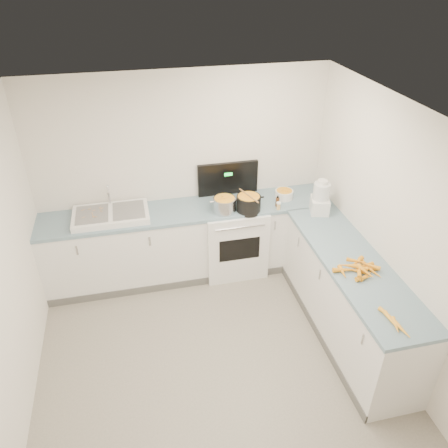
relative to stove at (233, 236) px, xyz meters
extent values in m
cube|color=white|center=(-0.55, 0.01, -0.02)|extent=(3.50, 0.60, 0.90)
cube|color=#7493A5|center=(-0.55, 0.01, 0.45)|extent=(3.50, 0.62, 0.04)
cube|color=white|center=(0.90, -1.39, -0.02)|extent=(0.60, 2.20, 0.90)
cube|color=#7493A5|center=(0.90, -1.39, 0.45)|extent=(0.62, 2.20, 0.04)
cube|color=white|center=(0.00, -0.01, -0.02)|extent=(0.76, 0.65, 0.90)
cube|color=black|center=(0.00, 0.29, 0.68)|extent=(0.76, 0.05, 0.42)
cube|color=white|center=(-1.45, 0.01, 0.50)|extent=(0.86, 0.52, 0.07)
cube|color=slate|center=(-1.65, 0.01, 0.54)|extent=(0.36, 0.42, 0.01)
cube|color=slate|center=(-1.25, 0.01, 0.54)|extent=(0.36, 0.42, 0.01)
cylinder|color=silver|center=(-1.45, 0.23, 0.66)|extent=(0.03, 0.03, 0.24)
cylinder|color=silver|center=(-0.14, -0.14, 0.54)|extent=(0.32, 0.32, 0.20)
cylinder|color=black|center=(0.14, -0.18, 0.55)|extent=(0.34, 0.34, 0.21)
cylinder|color=#AD7A47|center=(0.14, -0.18, 0.66)|extent=(0.14, 0.38, 0.02)
cylinder|color=white|center=(0.65, 0.01, 0.52)|extent=(0.29, 0.29, 0.10)
cylinder|color=#593319|center=(0.51, -0.16, 0.52)|extent=(0.05, 0.05, 0.11)
cylinder|color=#E5B266|center=(0.50, -0.24, 0.50)|extent=(0.04, 0.04, 0.08)
cube|color=white|center=(0.94, -0.40, 0.56)|extent=(0.26, 0.29, 0.18)
cylinder|color=silver|center=(0.94, -0.40, 0.74)|extent=(0.19, 0.19, 0.19)
cylinder|color=white|center=(0.94, -0.40, 0.86)|extent=(0.11, 0.11, 0.04)
cone|color=#FCA11E|center=(0.84, -1.57, 0.49)|extent=(0.14, 0.19, 0.05)
cone|color=#FCA11E|center=(0.69, -1.54, 0.49)|extent=(0.07, 0.18, 0.05)
cone|color=#FCA11E|center=(0.96, -1.55, 0.49)|extent=(0.19, 0.08, 0.05)
cone|color=#FCA11E|center=(0.98, -1.60, 0.48)|extent=(0.09, 0.20, 0.04)
cone|color=#FCA11E|center=(0.88, -1.64, 0.48)|extent=(0.17, 0.12, 0.04)
cone|color=#FCA11E|center=(0.82, -1.54, 0.49)|extent=(0.20, 0.14, 0.04)
cone|color=#FCA11E|center=(0.84, -1.67, 0.49)|extent=(0.17, 0.06, 0.05)
cone|color=#FCA11E|center=(0.96, -1.48, 0.49)|extent=(0.05, 0.21, 0.04)
cone|color=#FCA11E|center=(0.93, -1.50, 0.49)|extent=(0.21, 0.07, 0.05)
cone|color=#FCA11E|center=(0.71, -1.52, 0.49)|extent=(0.21, 0.09, 0.05)
cone|color=#FCA11E|center=(0.78, -1.50, 0.52)|extent=(0.18, 0.11, 0.05)
cone|color=#FCA11E|center=(0.88, -1.61, 0.52)|extent=(0.10, 0.20, 0.05)
cone|color=#FCA11E|center=(0.87, -1.46, 0.53)|extent=(0.18, 0.13, 0.04)
cone|color=#FCA11E|center=(0.97, -1.54, 0.52)|extent=(0.18, 0.17, 0.04)
cone|color=#FCA11E|center=(0.86, -1.53, 0.51)|extent=(0.16, 0.13, 0.04)
cone|color=#FCA11E|center=(0.87, -1.46, 0.51)|extent=(0.20, 0.16, 0.05)
cone|color=#FCA11E|center=(0.83, -1.60, 0.52)|extent=(0.12, 0.18, 0.04)
cone|color=#FFA726|center=(0.83, -2.34, 0.49)|extent=(0.06, 0.19, 0.04)
cone|color=#FFA726|center=(0.80, -2.28, 0.49)|extent=(0.08, 0.17, 0.04)
cone|color=#FFA726|center=(0.80, -2.22, 0.49)|extent=(0.04, 0.19, 0.04)
cone|color=#FFA726|center=(0.80, -2.16, 0.49)|extent=(0.10, 0.19, 0.04)
cube|color=tan|center=(-1.64, -0.04, 0.55)|extent=(0.01, 0.05, 0.00)
cube|color=tan|center=(-1.75, -0.04, 0.54)|extent=(0.04, 0.02, 0.00)
cube|color=tan|center=(-1.63, 0.09, 0.55)|extent=(0.04, 0.03, 0.00)
cube|color=tan|center=(-1.57, 0.14, 0.54)|extent=(0.02, 0.03, 0.00)
cube|color=tan|center=(-1.63, -0.06, 0.54)|extent=(0.01, 0.03, 0.00)
cube|color=tan|center=(-1.68, 0.13, 0.55)|extent=(0.04, 0.03, 0.00)
cube|color=tan|center=(-1.68, 0.01, 0.54)|extent=(0.03, 0.03, 0.00)
cube|color=tan|center=(-1.76, 0.13, 0.54)|extent=(0.04, 0.03, 0.00)
cube|color=tan|center=(-1.55, 0.05, 0.55)|extent=(0.03, 0.03, 0.00)
cube|color=tan|center=(-1.65, 0.03, 0.54)|extent=(0.02, 0.04, 0.00)
cube|color=tan|center=(-1.55, 0.11, 0.54)|extent=(0.04, 0.04, 0.00)
cube|color=tan|center=(-1.62, -0.06, 0.54)|extent=(0.05, 0.02, 0.00)
camera|label=1|loc=(-1.14, -4.48, 3.08)|focal=35.00mm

